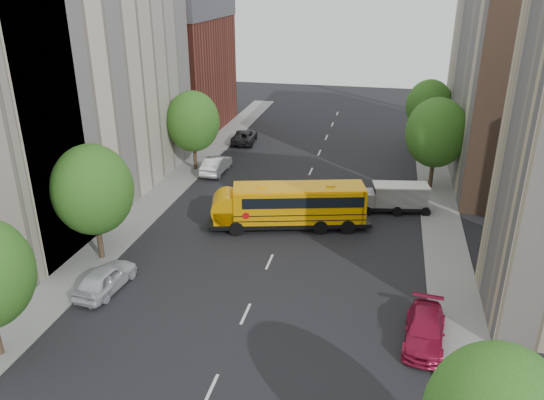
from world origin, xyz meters
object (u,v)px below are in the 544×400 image
(parked_car_2, at_px, (244,136))
(school_bus, at_px, (288,204))
(street_tree_5, at_px, (429,106))
(street_tree_4, at_px, (437,133))
(parked_car_1, at_px, (216,165))
(parked_car_0, at_px, (106,278))
(safari_truck, at_px, (394,197))
(street_tree_2, at_px, (193,121))
(parked_car_3, at_px, (425,330))
(street_tree_1, at_px, (93,190))

(parked_car_2, bearing_deg, school_bus, 108.03)
(street_tree_5, bearing_deg, street_tree_4, -90.00)
(parked_car_1, xyz_separation_m, parked_car_2, (0.00, 10.21, -0.08))
(parked_car_0, height_order, parked_car_1, parked_car_1)
(parked_car_1, relative_size, parked_car_2, 0.93)
(street_tree_5, bearing_deg, school_bus, -115.67)
(parked_car_1, bearing_deg, street_tree_4, -178.51)
(safari_truck, xyz_separation_m, parked_car_2, (-16.68, 15.72, -0.48))
(street_tree_2, relative_size, parked_car_2, 1.47)
(street_tree_5, distance_m, parked_car_3, 34.56)
(parked_car_2, bearing_deg, parked_car_1, 84.38)
(street_tree_5, bearing_deg, parked_car_3, -92.34)
(safari_truck, relative_size, parked_car_3, 1.15)
(parked_car_1, bearing_deg, parked_car_0, 90.63)
(parked_car_3, bearing_deg, parked_car_0, -177.33)
(street_tree_4, relative_size, safari_truck, 1.45)
(street_tree_2, height_order, parked_car_2, street_tree_2)
(street_tree_2, relative_size, parked_car_0, 1.65)
(parked_car_2, bearing_deg, safari_truck, 131.08)
(street_tree_1, distance_m, school_bus, 13.76)
(street_tree_4, relative_size, parked_car_1, 1.66)
(parked_car_2, bearing_deg, street_tree_5, -179.58)
(school_bus, bearing_deg, safari_truck, 16.79)
(street_tree_5, xyz_separation_m, parked_car_3, (-1.40, -34.30, -4.00))
(street_tree_4, xyz_separation_m, street_tree_5, (-0.00, 12.00, -0.37))
(street_tree_2, xyz_separation_m, street_tree_4, (22.00, 0.00, 0.25))
(parked_car_2, bearing_deg, street_tree_1, 79.87)
(school_bus, height_order, parked_car_0, school_bus)
(street_tree_5, height_order, school_bus, street_tree_5)
(street_tree_2, bearing_deg, street_tree_5, 28.61)
(street_tree_4, distance_m, safari_truck, 7.65)
(street_tree_2, bearing_deg, parked_car_1, -7.76)
(street_tree_4, relative_size, parked_car_2, 1.55)
(safari_truck, bearing_deg, parked_car_3, -93.98)
(street_tree_2, relative_size, parked_car_3, 1.59)
(parked_car_0, relative_size, parked_car_1, 0.96)
(street_tree_4, height_order, street_tree_5, street_tree_4)
(street_tree_5, height_order, parked_car_2, street_tree_5)
(school_bus, bearing_deg, street_tree_2, 121.78)
(street_tree_4, xyz_separation_m, parked_car_3, (-1.40, -22.30, -4.37))
(street_tree_1, xyz_separation_m, street_tree_2, (0.00, 18.00, -0.12))
(safari_truck, height_order, parked_car_1, safari_truck)
(safari_truck, height_order, parked_car_3, safari_truck)
(street_tree_2, xyz_separation_m, school_bus, (11.16, -10.56, -2.94))
(safari_truck, height_order, parked_car_2, safari_truck)
(school_bus, xyz_separation_m, safari_truck, (7.72, 4.75, -0.68))
(street_tree_5, distance_m, safari_truck, 18.42)
(street_tree_1, relative_size, street_tree_2, 1.03)
(street_tree_1, bearing_deg, parked_car_0, -57.12)
(street_tree_1, bearing_deg, safari_truck, 32.85)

